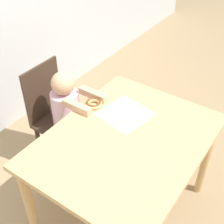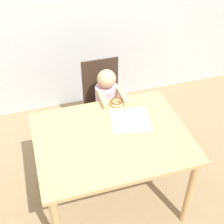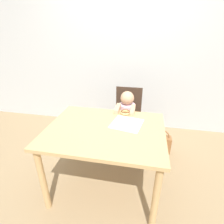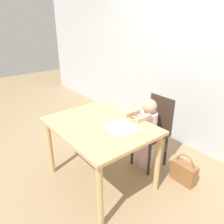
# 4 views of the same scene
# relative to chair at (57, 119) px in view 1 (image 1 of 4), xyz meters

# --- Properties ---
(ground_plane) EXTENTS (12.00, 12.00, 0.00)m
(ground_plane) POSITION_rel_chair_xyz_m (-0.14, -0.74, -0.48)
(ground_plane) COLOR #997F5B
(dining_table) EXTENTS (1.16, 0.90, 0.77)m
(dining_table) POSITION_rel_chair_xyz_m (-0.14, -0.74, 0.18)
(dining_table) COLOR tan
(dining_table) RESTS_ON ground_plane
(chair) EXTENTS (0.36, 0.38, 0.93)m
(chair) POSITION_rel_chair_xyz_m (0.00, 0.00, 0.00)
(chair) COLOR #38281E
(chair) RESTS_ON ground_plane
(child_figure) EXTENTS (0.23, 0.42, 0.94)m
(child_figure) POSITION_rel_chair_xyz_m (0.00, -0.12, 0.01)
(child_figure) COLOR silver
(child_figure) RESTS_ON ground_plane
(donut) EXTENTS (0.12, 0.12, 0.04)m
(donut) POSITION_rel_chair_xyz_m (0.01, -0.37, 0.31)
(donut) COLOR #DBB270
(donut) RESTS_ON dining_table
(napkin) EXTENTS (0.35, 0.35, 0.00)m
(napkin) POSITION_rel_chair_xyz_m (0.06, -0.61, 0.29)
(napkin) COLOR white
(napkin) RESTS_ON dining_table
(handbag) EXTENTS (0.30, 0.13, 0.37)m
(handbag) POSITION_rel_chair_xyz_m (0.49, 0.02, -0.34)
(handbag) COLOR brown
(handbag) RESTS_ON ground_plane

